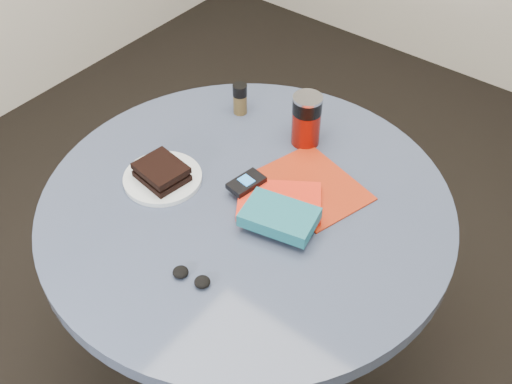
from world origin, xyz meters
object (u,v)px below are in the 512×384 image
Objects in this scene: plate at (163,178)px; pepper_grinder at (240,99)px; table at (247,247)px; soda_can at (306,120)px; red_book at (279,201)px; magazine at (313,186)px; mp3_player at (246,183)px; headphones at (191,277)px; novel at (280,217)px; sandwich at (161,172)px.

plate is 2.14× the size of pepper_grinder.
table is 10.97× the size of pepper_grinder.
red_book is at bearing -69.35° from soda_can.
mp3_player reaches higher than magazine.
plate is 2.01× the size of mp3_player.
mp3_player is at bearing -119.72° from magazine.
pepper_grinder reaches higher than headphones.
mp3_player is at bearing -90.81° from soda_can.
novel is (0.13, -0.30, -0.04)m from soda_can.
mp3_player reaches higher than table.
novel reaches higher than table.
novel reaches higher than mp3_player.
table is 0.19m from red_book.
soda_can is (-0.02, 0.27, 0.24)m from table.
red_book is (0.07, 0.04, 0.18)m from table.
headphones is at bearing -79.40° from magazine.
mp3_player is (-0.12, -0.11, 0.03)m from magazine.
soda_can is 0.19m from magazine.
mp3_player is (-0.00, -0.25, -0.04)m from soda_can.
soda_can reaches higher than novel.
headphones is at bearing -126.39° from red_book.
table is 3.90× the size of magazine.
table is at bearing -86.03° from soda_can.
sandwich is (-0.21, -0.07, 0.20)m from table.
table is 0.41m from pepper_grinder.
sandwich is 1.37× the size of headphones.
table is 0.29m from sandwich.
soda_can is at bearing 93.97° from table.
sandwich is 1.33× the size of mp3_player.
red_book is 2.09× the size of headphones.
magazine is at bearing 35.48° from sandwich.
plate is at bearing -162.30° from table.
magazine is (0.31, 0.21, -0.00)m from plate.
plate is 0.03m from sandwich.
table is 0.24m from magazine.
magazine is at bearing -20.69° from pepper_grinder.
sandwich reaches higher than magazine.
mp3_player is at bearing 147.41° from novel.
novel is at bearing -39.64° from pepper_grinder.
headphones is (0.27, -0.19, 0.00)m from plate.
table is 7.73× the size of sandwich.
mp3_player is (0.19, 0.10, 0.02)m from plate.
sandwich is 1.42× the size of pepper_grinder.
headphones reaches higher than magazine.
red_book is 0.08m from novel.
red_book is at bearing 20.81° from plate.
plate is at bearing 144.69° from headphones.
magazine is at bearing 83.70° from novel.
red_book is at bearing 87.47° from headphones.
table is 0.36m from soda_can.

